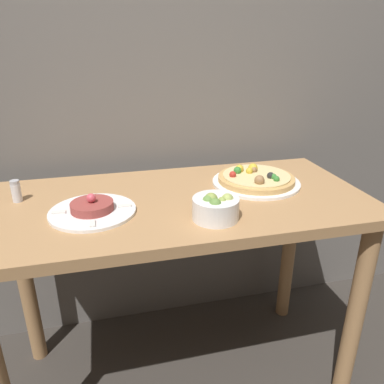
# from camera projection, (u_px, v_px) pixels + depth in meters

# --- Properties ---
(back_wall) EXTENTS (8.00, 0.05, 2.60)m
(back_wall) POSITION_uv_depth(u_px,v_px,m) (153.00, 30.00, 1.42)
(back_wall) COLOR slate
(back_wall) RESTS_ON ground_plane
(dining_table) EXTENTS (1.26, 0.60, 0.78)m
(dining_table) POSITION_uv_depth(u_px,v_px,m) (178.00, 233.00, 1.28)
(dining_table) COLOR #AD7F51
(dining_table) RESTS_ON ground_plane
(pizza_plate) EXTENTS (0.31, 0.31, 0.06)m
(pizza_plate) POSITION_uv_depth(u_px,v_px,m) (256.00, 179.00, 1.35)
(pizza_plate) COLOR white
(pizza_plate) RESTS_ON dining_table
(tartare_plate) EXTENTS (0.26, 0.26, 0.06)m
(tartare_plate) POSITION_uv_depth(u_px,v_px,m) (92.00, 209.00, 1.12)
(tartare_plate) COLOR white
(tartare_plate) RESTS_ON dining_table
(small_bowl) EXTENTS (0.14, 0.14, 0.08)m
(small_bowl) POSITION_uv_depth(u_px,v_px,m) (216.00, 207.00, 1.08)
(small_bowl) COLOR white
(small_bowl) RESTS_ON dining_table
(salt_shaker) EXTENTS (0.03, 0.03, 0.07)m
(salt_shaker) POSITION_uv_depth(u_px,v_px,m) (16.00, 191.00, 1.20)
(salt_shaker) COLOR silver
(salt_shaker) RESTS_ON dining_table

